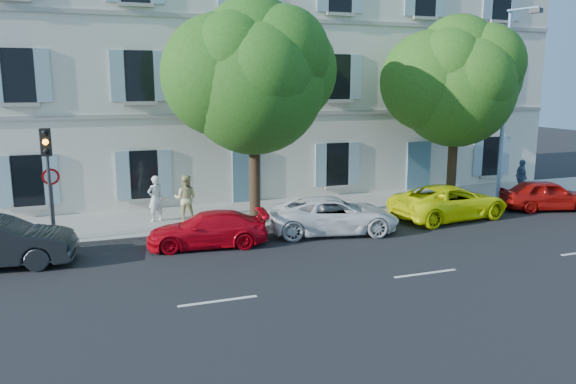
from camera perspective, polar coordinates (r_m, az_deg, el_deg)
name	(u,v)px	position (r m, az deg, el deg)	size (l,w,h in m)	color
ground	(360,238)	(19.81, 7.36, -4.64)	(90.00, 90.00, 0.00)	black
sidewalk	(312,209)	(23.71, 2.42, -1.78)	(36.00, 4.50, 0.15)	#A09E96
kerb	(333,221)	(21.77, 4.61, -2.94)	(36.00, 0.16, 0.16)	#9E998E
building	(268,69)	(28.53, -2.01, 12.36)	(28.00, 7.00, 12.00)	silver
car_red_coupe	(207,229)	(18.69, -8.18, -3.79)	(1.61, 3.96, 1.15)	red
car_white_coupe	(333,215)	(20.22, 4.64, -2.36)	(2.16, 4.69, 1.30)	white
car_yellow_supercar	(449,202)	(23.16, 16.08, -0.97)	(2.26, 4.91, 1.36)	#F7FE0A
car_red_hatchback	(547,195)	(26.22, 24.80, -0.27)	(1.54, 3.82, 1.30)	#A10D09
tree_left	(254,84)	(20.62, -3.50, 10.94)	(5.16, 5.16, 8.00)	#3A2819
tree_right	(456,88)	(25.30, 16.73, 10.05)	(5.01, 5.01, 7.72)	#3A2819
traffic_light	(47,161)	(19.55, -23.26, 2.93)	(0.34, 0.42, 3.76)	#383A3D
road_sign	(52,188)	(20.15, -22.88, 0.34)	(0.55, 0.12, 2.41)	#383A3D
street_lamp	(507,95)	(26.20, 21.39, 9.12)	(0.46, 1.76, 8.20)	#7293BF
pedestrian_a	(155,198)	(21.83, -13.32, -0.63)	(0.64, 0.42, 1.74)	silver
pedestrian_b	(186,199)	(21.45, -10.36, -0.66)	(0.87, 0.68, 1.79)	#CCC382
pedestrian_c	(521,177)	(28.41, 22.62, 1.38)	(0.98, 0.41, 1.68)	slate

